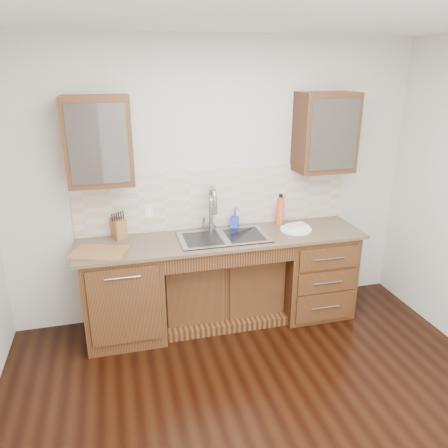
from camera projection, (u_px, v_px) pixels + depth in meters
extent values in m
cube|color=black|center=(273.00, 432.00, 3.12)|extent=(4.00, 3.50, 0.10)
cube|color=beige|center=(214.00, 182.00, 4.29)|extent=(4.00, 0.10, 2.70)
cube|color=#593014|center=(124.00, 293.00, 4.05)|extent=(0.70, 0.62, 0.88)
cube|color=#593014|center=(221.00, 285.00, 4.38)|extent=(1.20, 0.44, 0.70)
cube|color=#593014|center=(312.00, 271.00, 4.49)|extent=(0.70, 0.62, 0.88)
cube|color=#84705B|center=(223.00, 239.00, 4.10)|extent=(2.70, 0.65, 0.03)
cube|color=beige|center=(215.00, 198.00, 4.29)|extent=(2.70, 0.02, 0.59)
cube|color=#9E9EA5|center=(224.00, 246.00, 4.11)|extent=(0.84, 0.46, 0.19)
cylinder|color=#999993|center=(211.00, 211.00, 4.21)|extent=(0.04, 0.04, 0.40)
cylinder|color=#999993|center=(235.00, 216.00, 4.31)|extent=(0.02, 0.02, 0.24)
cube|color=#593014|center=(99.00, 141.00, 3.68)|extent=(0.55, 0.34, 0.75)
cube|color=#593014|center=(325.00, 133.00, 4.18)|extent=(0.55, 0.34, 0.75)
cube|color=white|center=(149.00, 212.00, 4.15)|extent=(0.08, 0.01, 0.12)
cube|color=white|center=(278.00, 202.00, 4.46)|extent=(0.08, 0.01, 0.12)
imported|color=blue|center=(235.00, 220.00, 4.32)|extent=(0.10, 0.10, 0.17)
cylinder|color=#E5532D|center=(280.00, 211.00, 4.40)|extent=(0.09, 0.09, 0.28)
cylinder|color=white|center=(296.00, 229.00, 4.27)|extent=(0.36, 0.36, 0.02)
cube|color=white|center=(297.00, 226.00, 4.30)|extent=(0.21, 0.17, 0.03)
cube|color=brown|center=(119.00, 228.00, 4.06)|extent=(0.16, 0.19, 0.19)
cube|color=brown|center=(99.00, 253.00, 3.73)|extent=(0.53, 0.45, 0.02)
imported|color=white|center=(94.00, 147.00, 3.69)|extent=(0.15, 0.15, 0.11)
imported|color=white|center=(105.00, 147.00, 3.71)|extent=(0.13, 0.13, 0.10)
imported|color=white|center=(316.00, 139.00, 4.18)|extent=(0.15, 0.15, 0.09)
imported|color=white|center=(332.00, 138.00, 4.22)|extent=(0.10, 0.10, 0.08)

